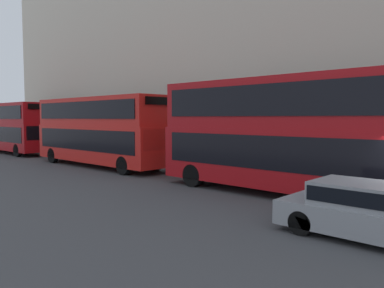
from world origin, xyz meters
name	(u,v)px	position (x,y,z in m)	size (l,w,h in m)	color
bus_leading	(290,131)	(1.60, 4.90, 2.51)	(2.59, 11.29, 4.57)	#A80F14
bus_second_in_queue	(100,129)	(1.60, 17.87, 2.35)	(2.59, 11.02, 4.26)	red
bus_third_in_queue	(12,126)	(1.60, 31.38, 2.34)	(2.59, 10.97, 4.23)	#A80F14
car_dark_sedan	(366,209)	(-1.80, 0.94, 0.75)	(1.89, 4.30, 1.41)	gray
pedestrian	(27,141)	(4.06, 33.99, 0.77)	(0.36, 0.36, 1.67)	#26262D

